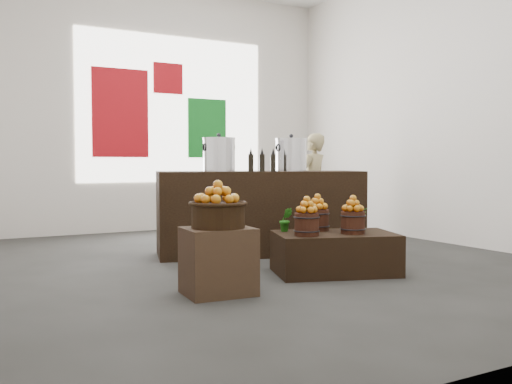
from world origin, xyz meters
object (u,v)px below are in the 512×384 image
crate (218,261)px  stock_pot_center (291,156)px  wicker_basket (218,216)px  shopper (313,184)px  display_table (335,253)px  stock_pot_left (219,155)px  counter (260,213)px

crate → stock_pot_center: stock_pot_center is taller
wicker_basket → shopper: 4.12m
wicker_basket → display_table: size_ratio=0.38×
wicker_basket → stock_pot_left: size_ratio=1.19×
crate → stock_pot_left: size_ratio=1.49×
stock_pot_center → display_table: bearing=-103.9°
shopper → counter: bearing=14.9°
crate → shopper: 4.15m
display_table → shopper: bearing=78.4°
display_table → counter: 1.48m
wicker_basket → counter: 2.19m
stock_pot_left → stock_pot_center: (0.86, -0.25, 0.00)m
wicker_basket → crate: bearing=0.0°
crate → shopper: bearing=44.2°
stock_pot_center → shopper: bearing=46.6°
shopper → crate: bearing=22.8°
counter → stock_pot_left: size_ratio=6.47×
display_table → counter: (-0.04, 1.45, 0.30)m
stock_pot_center → wicker_basket: bearing=-137.6°
crate → shopper: (2.96, 2.87, 0.50)m
counter → shopper: 1.99m
wicker_basket → display_table: (1.41, 0.25, -0.46)m
crate → stock_pot_left: stock_pot_left is taller
wicker_basket → stock_pot_left: (0.89, 1.85, 0.53)m
display_table → shopper: 3.09m
wicker_basket → shopper: size_ratio=0.29×
stock_pot_center → shopper: size_ratio=0.24×
counter → stock_pot_left: bearing=180.0°
wicker_basket → stock_pot_left: bearing=64.4°
stock_pot_left → shopper: bearing=26.3°
display_table → crate: bearing=-150.9°
stock_pot_center → stock_pot_left: bearing=163.6°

